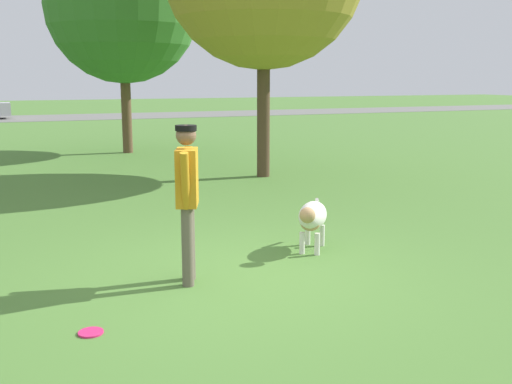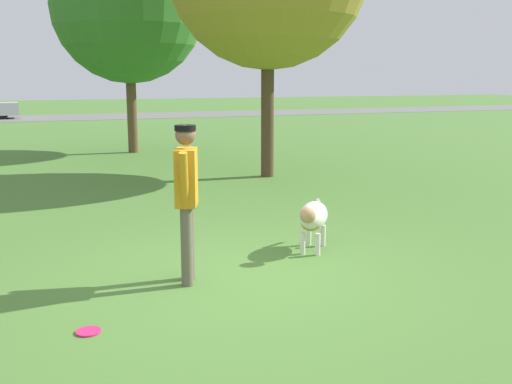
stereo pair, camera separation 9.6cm
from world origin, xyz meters
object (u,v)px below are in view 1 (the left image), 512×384
object	(u,v)px
dog	(312,217)
tree_mid_center	(122,6)
frisbee	(91,332)
person	(187,191)

from	to	relation	value
dog	tree_mid_center	world-z (taller)	tree_mid_center
dog	tree_mid_center	size ratio (longest dim) A/B	0.15
frisbee	tree_mid_center	size ratio (longest dim) A/B	0.03
person	dog	size ratio (longest dim) A/B	1.81
dog	frisbee	size ratio (longest dim) A/B	4.27
person	frisbee	distance (m)	1.85
tree_mid_center	person	bearing A→B (deg)	-97.67
tree_mid_center	frisbee	bearing A→B (deg)	-102.18
person	frisbee	xyz separation A→B (m)	(-1.19, -0.98, -1.03)
person	dog	world-z (taller)	person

